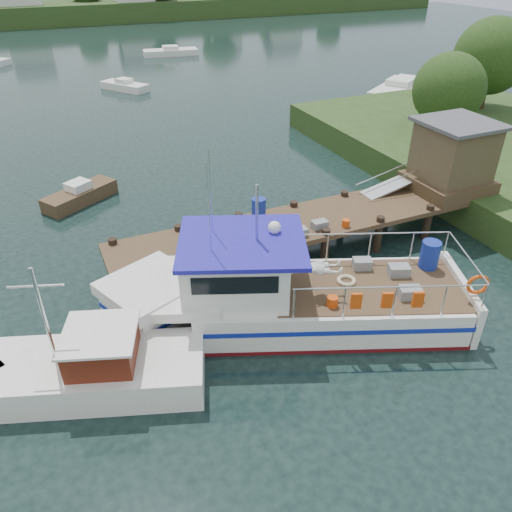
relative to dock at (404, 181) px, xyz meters
name	(u,v)px	position (x,y,z in m)	size (l,w,h in m)	color
ground_plane	(263,260)	(-6.51, -0.01, -2.24)	(160.00, 160.00, 0.00)	black
far_shore	(53,6)	(-6.50, 82.36, -0.14)	(140.00, 42.55, 9.22)	#2C431B
dock	(404,181)	(0.00, 0.00, 0.00)	(16.60, 3.00, 4.78)	#4A3523
lobster_boat	(282,294)	(-7.54, -3.63, -1.18)	(11.82, 7.12, 5.85)	silver
work_boat	(75,370)	(-14.14, -3.94, -1.59)	(7.66, 4.41, 4.08)	silver
moored_rowboat	(80,195)	(-12.41, 8.44, -1.84)	(3.79, 3.03, 1.07)	#4A3523
moored_far	(171,52)	(2.22, 43.62, -1.86)	(6.26, 2.80, 1.03)	silver
moored_b	(125,86)	(-5.85, 29.75, -1.88)	(3.72, 4.50, 0.98)	silver
moored_c	(400,89)	(14.90, 18.86, -1.77)	(8.23, 6.68, 1.27)	silver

